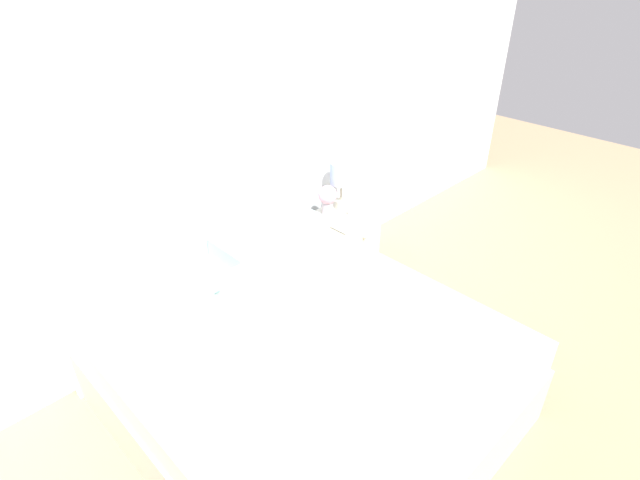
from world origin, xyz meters
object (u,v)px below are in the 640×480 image
object	(u,v)px
nightstand	(343,243)
flower_vase	(328,198)
bed	(294,360)
alarm_clock	(354,210)
table_lamp	(342,176)

from	to	relation	value
nightstand	flower_vase	xyz separation A→B (m)	(-0.12, 0.06, 0.43)
bed	flower_vase	bearing A→B (deg)	36.36
flower_vase	nightstand	bearing A→B (deg)	-27.63
bed	alarm_clock	xyz separation A→B (m)	(1.24, 0.67, 0.25)
table_lamp	flower_vase	xyz separation A→B (m)	(-0.17, -0.02, -0.12)
table_lamp	alarm_clock	xyz separation A→B (m)	(-0.00, -0.14, -0.24)
nightstand	alarm_clock	world-z (taller)	alarm_clock
bed	table_lamp	xyz separation A→B (m)	(1.24, 0.81, 0.49)
alarm_clock	flower_vase	bearing A→B (deg)	146.38
alarm_clock	nightstand	bearing A→B (deg)	135.79
nightstand	table_lamp	distance (m)	0.55
table_lamp	alarm_clock	size ratio (longest dim) A/B	4.45
flower_vase	alarm_clock	xyz separation A→B (m)	(0.17, -0.12, -0.12)
bed	nightstand	distance (m)	1.39
bed	table_lamp	size ratio (longest dim) A/B	5.20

